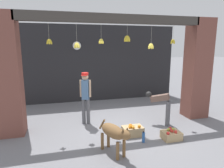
# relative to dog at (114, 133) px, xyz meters

# --- Properties ---
(ground_plane) EXTENTS (60.00, 60.00, 0.00)m
(ground_plane) POSITION_rel_dog_xyz_m (0.43, 1.38, -0.50)
(ground_plane) COLOR slate
(shop_back_wall) EXTENTS (7.03, 0.12, 3.22)m
(shop_back_wall) POSITION_rel_dog_xyz_m (0.43, 4.49, 1.10)
(shop_back_wall) COLOR #232326
(shop_back_wall) RESTS_ON ground_plane
(shop_pillar_left) EXTENTS (0.70, 0.60, 3.22)m
(shop_pillar_left) POSITION_rel_dog_xyz_m (-2.44, 1.68, 1.10)
(shop_pillar_left) COLOR brown
(shop_pillar_left) RESTS_ON ground_plane
(shop_pillar_right) EXTENTS (0.70, 0.60, 3.22)m
(shop_pillar_right) POSITION_rel_dog_xyz_m (3.29, 1.68, 1.10)
(shop_pillar_right) COLOR brown
(shop_pillar_right) RESTS_ON ground_plane
(storefront_awning) EXTENTS (5.13, 0.27, 0.95)m
(storefront_awning) POSITION_rel_dog_xyz_m (0.43, 1.50, 2.55)
(storefront_awning) COLOR #3D3833
(dog) EXTENTS (0.58, 1.02, 0.74)m
(dog) POSITION_rel_dog_xyz_m (0.00, 0.00, 0.00)
(dog) COLOR brown
(dog) RESTS_ON ground_plane
(shopkeeper) EXTENTS (0.33, 0.29, 1.59)m
(shopkeeper) POSITION_rel_dog_xyz_m (-0.38, 1.91, 0.42)
(shopkeeper) COLOR #56565B
(shopkeeper) RESTS_ON ground_plane
(worker_stooping) EXTENTS (0.66, 0.59, 0.99)m
(worker_stooping) POSITION_rel_dog_xyz_m (1.83, 1.29, 0.15)
(worker_stooping) COLOR #56565B
(worker_stooping) RESTS_ON ground_plane
(fruit_crate_oranges) EXTENTS (0.54, 0.34, 0.32)m
(fruit_crate_oranges) POSITION_rel_dog_xyz_m (0.72, 0.77, -0.37)
(fruit_crate_oranges) COLOR tan
(fruit_crate_oranges) RESTS_ON ground_plane
(fruit_crate_apples) EXTENTS (0.46, 0.36, 0.28)m
(fruit_crate_apples) POSITION_rel_dog_xyz_m (1.61, 0.31, -0.39)
(fruit_crate_apples) COLOR tan
(fruit_crate_apples) RESTS_ON ground_plane
(water_bottle) EXTENTS (0.07, 0.07, 0.29)m
(water_bottle) POSITION_rel_dog_xyz_m (0.85, 0.33, -0.37)
(water_bottle) COLOR #2D60AD
(water_bottle) RESTS_ON ground_plane
(wall_clock) EXTENTS (0.35, 0.03, 0.35)m
(wall_clock) POSITION_rel_dog_xyz_m (-0.39, 4.42, 1.86)
(wall_clock) COLOR black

